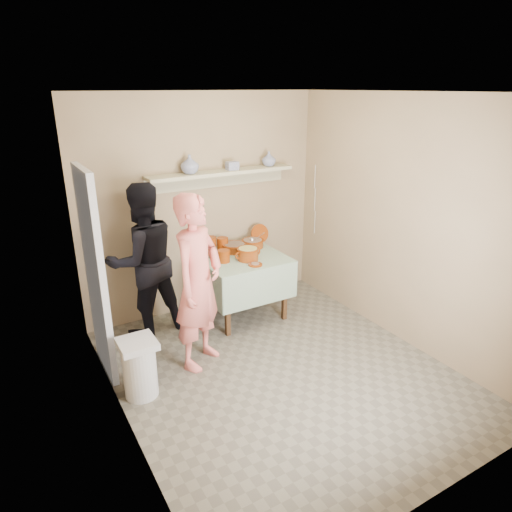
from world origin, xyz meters
TOP-DOWN VIEW (x-y plane):
  - ground at (0.00, 0.00)m, footprint 3.50×3.50m
  - tile_panel at (-1.46, 0.95)m, footprint 0.06×0.70m
  - plate_stack_a at (-0.03, 1.53)m, footprint 0.16×0.16m
  - plate_stack_b at (0.15, 1.55)m, footprint 0.14×0.14m
  - bowl_stack at (-0.01, 1.21)m, footprint 0.14×0.14m
  - empty_bowl at (-0.01, 1.38)m, footprint 0.19×0.19m
  - propped_lid at (0.70, 1.60)m, footprint 0.24×0.10m
  - vase_right at (0.84, 1.62)m, footprint 0.17×0.17m
  - vase_left at (-0.19, 1.63)m, footprint 0.28×0.28m
  - ceramic_box at (0.33, 1.60)m, footprint 0.14×0.10m
  - person_cook at (-0.60, 0.58)m, footprint 0.76×0.71m
  - person_helper at (-0.86, 1.46)m, footprint 0.91×0.75m
  - room_shell at (0.00, 0.00)m, footprint 3.04×3.54m
  - serving_table at (0.25, 1.28)m, footprint 0.97×0.97m
  - cazuela_meat_a at (0.26, 1.46)m, footprint 0.30×0.30m
  - cazuela_meat_b at (0.53, 1.48)m, footprint 0.28×0.28m
  - ladle at (0.51, 1.45)m, footprint 0.08×0.26m
  - cazuela_rice at (0.26, 1.12)m, footprint 0.33×0.25m
  - front_plate at (0.25, 0.93)m, footprint 0.16×0.16m
  - wall_shelf at (0.20, 1.65)m, footprint 1.80×0.25m
  - trash_bin at (-1.29, 0.35)m, footprint 0.32×0.32m
  - electrical_cord at (1.47, 1.48)m, footprint 0.01×0.05m

SIDE VIEW (x-z plane):
  - ground at x=0.00m, z-range 0.00..0.00m
  - trash_bin at x=-1.29m, z-range 0.00..0.56m
  - serving_table at x=0.25m, z-range 0.26..1.02m
  - front_plate at x=0.25m, z-range 0.76..0.78m
  - empty_bowl at x=-0.01m, z-range 0.76..0.82m
  - cazuela_meat_a at x=0.26m, z-range 0.77..0.87m
  - cazuela_meat_b at x=0.53m, z-range 0.77..0.87m
  - bowl_stack at x=-0.01m, z-range 0.76..0.90m
  - plate_stack_b at x=0.15m, z-range 0.76..0.93m
  - cazuela_rice at x=0.26m, z-range 0.77..0.92m
  - person_helper at x=-0.86m, z-range 0.00..1.72m
  - plate_stack_a at x=-0.03m, z-range 0.76..0.97m
  - ladle at x=0.51m, z-range 0.78..0.97m
  - person_cook at x=-0.60m, z-range 0.00..1.75m
  - propped_lid at x=0.70m, z-range 0.76..1.00m
  - tile_panel at x=-1.46m, z-range 0.00..2.00m
  - electrical_cord at x=1.47m, z-range 0.80..1.70m
  - room_shell at x=0.00m, z-range 0.30..2.92m
  - wall_shelf at x=0.20m, z-range 1.57..1.78m
  - ceramic_box at x=0.33m, z-range 1.72..1.82m
  - vase_right at x=0.84m, z-range 1.72..1.90m
  - vase_left at x=-0.19m, z-range 1.72..1.93m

